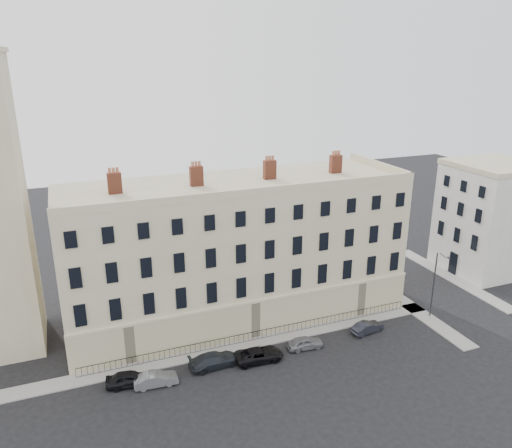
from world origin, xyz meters
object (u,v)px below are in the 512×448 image
object	(u,v)px
car_a	(129,379)
car_c	(214,360)
car_b	(156,379)
car_d	(259,355)
car_f	(367,327)
car_e	(305,343)
streetlamp	(435,282)

from	to	relation	value
car_a	car_c	world-z (taller)	same
car_b	car_d	bearing A→B (deg)	-85.60
car_d	car_f	bearing A→B (deg)	-84.04
car_a	car_d	distance (m)	11.97
car_b	car_d	size ratio (longest dim) A/B	0.82
car_d	car_e	size ratio (longest dim) A/B	1.28
car_e	streetlamp	bearing A→B (deg)	-84.04
car_b	car_c	bearing A→B (deg)	-78.10
car_f	car_d	bearing A→B (deg)	83.46
car_a	car_d	xyz separation A→B (m)	(11.95, -0.66, -0.04)
car_b	car_e	xyz separation A→B (m)	(14.81, 0.47, -0.01)
car_e	car_f	xyz separation A→B (m)	(7.39, 0.27, -0.02)
car_a	car_b	bearing A→B (deg)	-102.40
car_a	car_b	size ratio (longest dim) A/B	1.06
car_b	car_d	world-z (taller)	car_d
car_d	car_f	xyz separation A→B (m)	(12.41, 0.58, -0.04)
car_d	streetlamp	world-z (taller)	streetlamp
car_f	car_e	bearing A→B (deg)	82.90
car_c	streetlamp	xyz separation A→B (m)	(25.03, 0.11, 3.53)
car_a	streetlamp	distance (m)	32.95
car_f	streetlamp	distance (m)	9.15
car_a	car_e	bearing A→B (deg)	-82.71
car_d	streetlamp	bearing A→B (deg)	-84.59
car_e	car_f	size ratio (longest dim) A/B	1.00
car_b	car_f	world-z (taller)	car_b
car_e	streetlamp	size ratio (longest dim) A/B	0.48
car_a	streetlamp	size ratio (longest dim) A/B	0.53
car_b	car_e	size ratio (longest dim) A/B	1.04
car_f	car_a	bearing A→B (deg)	80.59
car_e	car_a	bearing A→B (deg)	93.08
car_e	streetlamp	xyz separation A→B (m)	(15.79, 0.47, 3.60)
car_e	streetlamp	distance (m)	16.21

